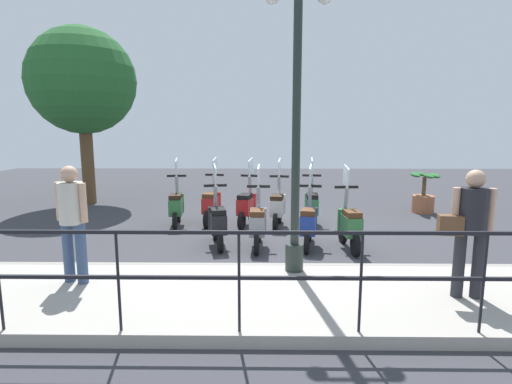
% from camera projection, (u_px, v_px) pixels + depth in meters
% --- Properties ---
extents(ground_plane, '(28.00, 28.00, 0.00)m').
position_uv_depth(ground_plane, '(280.00, 236.00, 8.29)').
color(ground_plane, '#38383D').
extents(promenade_walkway, '(2.20, 20.00, 0.15)m').
position_uv_depth(promenade_walkway, '(291.00, 296.00, 5.16)').
color(promenade_walkway, '#A39E93').
rests_on(promenade_walkway, ground_plane).
extents(fence_railing, '(0.04, 16.03, 1.07)m').
position_uv_depth(fence_railing, '(300.00, 262.00, 4.00)').
color(fence_railing, black).
rests_on(fence_railing, promenade_walkway).
extents(lamp_post_near, '(0.26, 0.90, 4.31)m').
position_uv_depth(lamp_post_near, '(296.00, 140.00, 5.59)').
color(lamp_post_near, '#232D28').
rests_on(lamp_post_near, promenade_walkway).
extents(pedestrian_with_bag, '(0.36, 0.66, 1.59)m').
position_uv_depth(pedestrian_with_bag, '(470.00, 224.00, 4.81)').
color(pedestrian_with_bag, '#28282D').
rests_on(pedestrian_with_bag, promenade_walkway).
extents(pedestrian_distant, '(0.40, 0.47, 1.59)m').
position_uv_depth(pedestrian_distant, '(72.00, 215.00, 5.30)').
color(pedestrian_distant, '#384C70').
rests_on(pedestrian_distant, promenade_walkway).
extents(tree_large, '(3.01, 3.01, 5.06)m').
position_uv_depth(tree_large, '(82.00, 82.00, 11.38)').
color(tree_large, brown).
rests_on(tree_large, ground_plane).
extents(potted_palm, '(1.06, 0.66, 1.05)m').
position_uv_depth(potted_palm, '(423.00, 196.00, 10.58)').
color(potted_palm, '#9E5B3D').
rests_on(potted_palm, ground_plane).
extents(scooter_near_0, '(1.23, 0.44, 1.54)m').
position_uv_depth(scooter_near_0, '(349.00, 224.00, 7.32)').
color(scooter_near_0, black).
rests_on(scooter_near_0, ground_plane).
extents(scooter_near_1, '(1.22, 0.47, 1.54)m').
position_uv_depth(scooter_near_1, '(308.00, 222.00, 7.47)').
color(scooter_near_1, black).
rests_on(scooter_near_1, ground_plane).
extents(scooter_near_2, '(1.23, 0.44, 1.54)m').
position_uv_depth(scooter_near_2, '(258.00, 223.00, 7.41)').
color(scooter_near_2, black).
rests_on(scooter_near_2, ground_plane).
extents(scooter_near_3, '(1.22, 0.50, 1.54)m').
position_uv_depth(scooter_near_3, '(217.00, 221.00, 7.53)').
color(scooter_near_3, black).
rests_on(scooter_near_3, ground_plane).
extents(scooter_far_0, '(1.23, 0.44, 1.54)m').
position_uv_depth(scooter_far_0, '(312.00, 205.00, 9.16)').
color(scooter_far_0, black).
rests_on(scooter_far_0, ground_plane).
extents(scooter_far_1, '(1.23, 0.46, 1.54)m').
position_uv_depth(scooter_far_1, '(278.00, 206.00, 8.98)').
color(scooter_far_1, black).
rests_on(scooter_far_1, ground_plane).
extents(scooter_far_2, '(1.21, 0.52, 1.54)m').
position_uv_depth(scooter_far_2, '(247.00, 205.00, 9.11)').
color(scooter_far_2, black).
rests_on(scooter_far_2, ground_plane).
extents(scooter_far_3, '(1.23, 0.46, 1.54)m').
position_uv_depth(scooter_far_3, '(212.00, 204.00, 9.27)').
color(scooter_far_3, black).
rests_on(scooter_far_3, ground_plane).
extents(scooter_far_4, '(1.23, 0.44, 1.54)m').
position_uv_depth(scooter_far_4, '(176.00, 205.00, 9.08)').
color(scooter_far_4, black).
rests_on(scooter_far_4, ground_plane).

